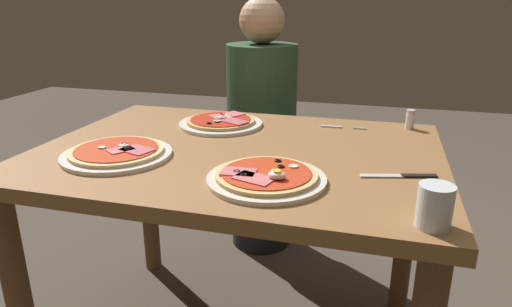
% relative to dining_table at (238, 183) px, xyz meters
% --- Properties ---
extents(dining_table, '(1.20, 0.88, 0.74)m').
position_rel_dining_table_xyz_m(dining_table, '(0.00, 0.00, 0.00)').
color(dining_table, olive).
rests_on(dining_table, ground).
extents(pizza_foreground, '(0.30, 0.30, 0.05)m').
position_rel_dining_table_xyz_m(pizza_foreground, '(0.15, -0.23, 0.12)').
color(pizza_foreground, silver).
rests_on(pizza_foreground, dining_table).
extents(pizza_across_left, '(0.31, 0.31, 0.03)m').
position_rel_dining_table_xyz_m(pizza_across_left, '(-0.31, -0.16, 0.12)').
color(pizza_across_left, white).
rests_on(pizza_across_left, dining_table).
extents(pizza_across_right, '(0.29, 0.29, 0.03)m').
position_rel_dining_table_xyz_m(pizza_across_right, '(-0.14, 0.23, 0.12)').
color(pizza_across_right, white).
rests_on(pizza_across_right, dining_table).
extents(water_glass_near, '(0.07, 0.07, 0.09)m').
position_rel_dining_table_xyz_m(water_glass_near, '(0.52, -0.37, 0.15)').
color(water_glass_near, silver).
rests_on(water_glass_near, dining_table).
extents(fork, '(0.16, 0.02, 0.00)m').
position_rel_dining_table_xyz_m(fork, '(0.27, 0.32, 0.11)').
color(fork, silver).
rests_on(fork, dining_table).
extents(knife, '(0.19, 0.07, 0.01)m').
position_rel_dining_table_xyz_m(knife, '(0.48, -0.11, 0.11)').
color(knife, silver).
rests_on(knife, dining_table).
extents(salt_shaker, '(0.03, 0.03, 0.07)m').
position_rel_dining_table_xyz_m(salt_shaker, '(0.51, 0.37, 0.15)').
color(salt_shaker, white).
rests_on(salt_shaker, dining_table).
extents(diner_person, '(0.32, 0.32, 1.18)m').
position_rel_dining_table_xyz_m(diner_person, '(-0.12, 0.74, -0.07)').
color(diner_person, black).
rests_on(diner_person, ground).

